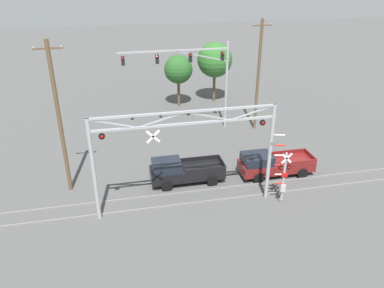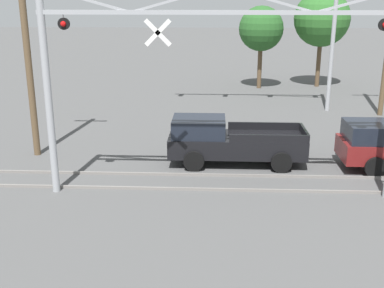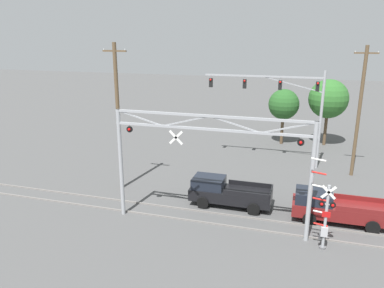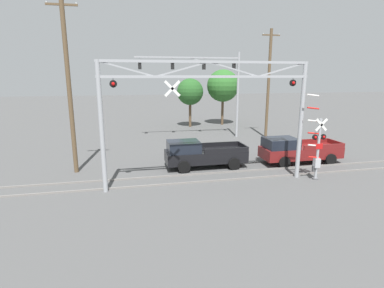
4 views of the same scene
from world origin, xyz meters
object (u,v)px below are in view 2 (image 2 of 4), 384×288
object	(u,v)px
utility_pole_left	(24,23)
background_tree_far_left_verge	(261,29)
pickup_truck_lead	(229,141)
background_tree_beyond_span	(322,19)
crossing_gantry	(221,60)
traffic_signal_span	(291,9)

from	to	relation	value
utility_pole_left	background_tree_far_left_verge	bearing A→B (deg)	55.50
pickup_truck_lead	background_tree_far_left_verge	size ratio (longest dim) A/B	0.94
background_tree_beyond_span	background_tree_far_left_verge	bearing A→B (deg)	-169.24
pickup_truck_lead	background_tree_beyond_span	world-z (taller)	background_tree_beyond_span
pickup_truck_lead	utility_pole_left	distance (m)	9.55
pickup_truck_lead	background_tree_beyond_span	size ratio (longest dim) A/B	0.79
pickup_truck_lead	utility_pole_left	bearing A→B (deg)	175.18
pickup_truck_lead	background_tree_far_left_verge	world-z (taller)	background_tree_far_left_verge
crossing_gantry	background_tree_beyond_span	distance (m)	22.18
utility_pole_left	background_tree_far_left_verge	distance (m)	19.49
traffic_signal_span	utility_pole_left	xyz separation A→B (m)	(-11.97, -8.96, -0.32)
traffic_signal_span	background_tree_far_left_verge	distance (m)	7.31
utility_pole_left	background_tree_beyond_span	bearing A→B (deg)	47.50
pickup_truck_lead	traffic_signal_span	bearing A→B (deg)	69.30
background_tree_far_left_verge	traffic_signal_span	bearing A→B (deg)	-82.24
traffic_signal_span	utility_pole_left	size ratio (longest dim) A/B	0.95
traffic_signal_span	background_tree_beyond_span	distance (m)	8.69
traffic_signal_span	background_tree_beyond_span	world-z (taller)	traffic_signal_span
traffic_signal_span	utility_pole_left	world-z (taller)	utility_pole_left
utility_pole_left	background_tree_beyond_span	xyz separation A→B (m)	(15.46, 16.87, -0.63)
traffic_signal_span	crossing_gantry	bearing A→B (deg)	-107.48
background_tree_far_left_verge	utility_pole_left	bearing A→B (deg)	-124.50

